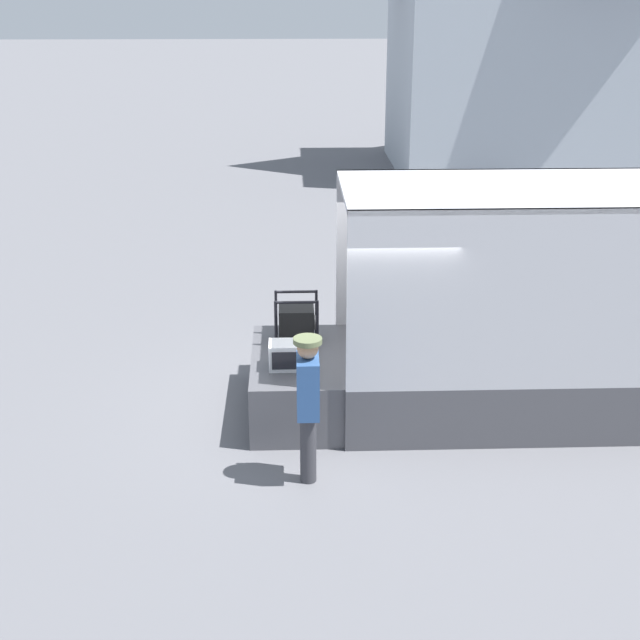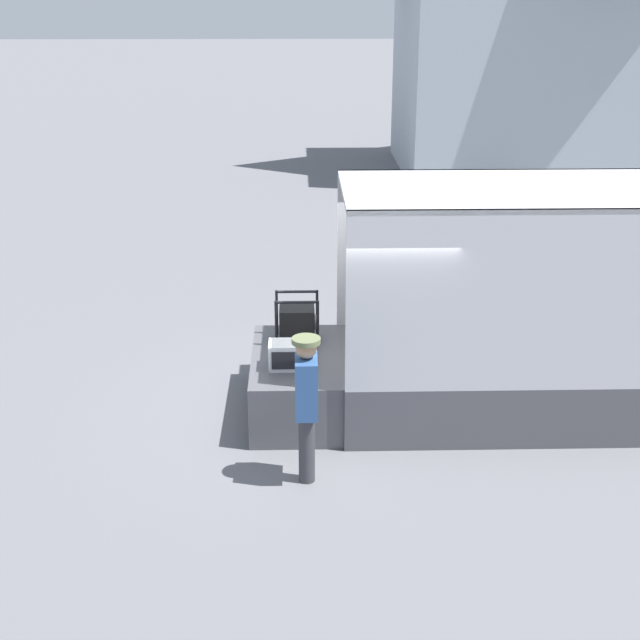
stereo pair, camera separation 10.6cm
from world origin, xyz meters
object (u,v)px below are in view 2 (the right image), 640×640
at_px(microwave, 288,355).
at_px(portable_generator, 298,323).
at_px(box_truck, 627,340).
at_px(worker_person, 306,395).

distance_m(microwave, portable_generator, 0.90).
xyz_separation_m(box_truck, portable_generator, (-4.18, 0.51, 0.07)).
bearing_deg(portable_generator, microwave, -97.93).
height_order(microwave, worker_person, worker_person).
relative_size(box_truck, portable_generator, 9.89).
bearing_deg(microwave, portable_generator, 82.07).
bearing_deg(worker_person, box_truck, 23.05).
xyz_separation_m(microwave, worker_person, (0.21, -1.36, 0.11)).
xyz_separation_m(box_truck, worker_person, (-4.10, -1.74, 0.11)).
distance_m(box_truck, portable_generator, 4.21).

